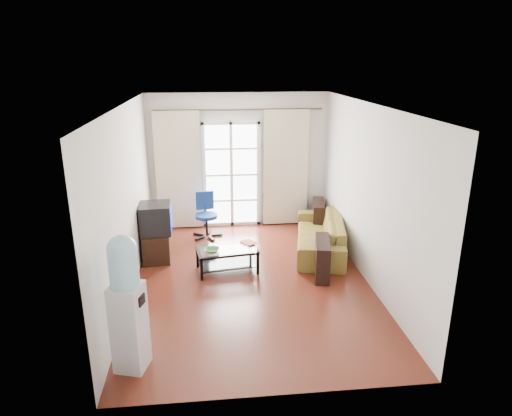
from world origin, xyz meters
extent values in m
plane|color=#5F2516|center=(0.00, 0.00, 0.00)|extent=(5.20, 5.20, 0.00)
plane|color=white|center=(0.00, 0.00, 2.70)|extent=(5.20, 5.20, 0.00)
cube|color=silver|center=(0.00, 2.60, 1.35)|extent=(3.60, 0.02, 2.70)
cube|color=silver|center=(0.00, -2.60, 1.35)|extent=(3.60, 0.02, 2.70)
cube|color=silver|center=(-1.80, 0.00, 1.35)|extent=(0.02, 5.20, 2.70)
cube|color=silver|center=(1.80, 0.00, 1.35)|extent=(0.02, 5.20, 2.70)
cube|color=white|center=(-0.15, 2.56, 1.07)|extent=(1.01, 0.02, 2.04)
cube|color=white|center=(-0.15, 2.54, 1.07)|extent=(1.16, 0.06, 2.15)
cylinder|color=#4C3F2D|center=(0.00, 2.50, 2.38)|extent=(3.30, 0.04, 0.04)
cube|color=beige|center=(-1.20, 2.48, 1.20)|extent=(0.90, 0.07, 2.35)
cube|color=beige|center=(0.95, 2.48, 1.20)|extent=(0.90, 0.07, 2.35)
cube|color=gray|center=(0.80, 2.50, 0.33)|extent=(0.64, 0.12, 0.64)
imported|color=olive|center=(1.36, 1.08, 0.30)|extent=(2.36, 1.61, 0.60)
cube|color=silver|center=(-0.36, 0.38, 0.39)|extent=(1.04, 0.69, 0.01)
cube|color=black|center=(-0.36, 0.38, 0.12)|extent=(0.97, 0.62, 0.01)
cube|color=black|center=(-0.77, 0.07, 0.19)|extent=(0.05, 0.05, 0.39)
cube|color=black|center=(0.13, 0.20, 0.19)|extent=(0.05, 0.05, 0.39)
cube|color=black|center=(-0.84, 0.56, 0.19)|extent=(0.05, 0.05, 0.39)
cube|color=black|center=(0.06, 0.69, 0.19)|extent=(0.05, 0.05, 0.39)
imported|color=#37995C|center=(-0.60, 0.27, 0.42)|extent=(0.32, 0.32, 0.06)
imported|color=#AF3C15|center=(-0.07, 0.51, 0.40)|extent=(0.42, 0.42, 0.02)
cube|color=black|center=(-0.57, 0.42, 0.40)|extent=(0.19, 0.08, 0.02)
cube|color=black|center=(-1.55, 0.99, 0.25)|extent=(0.49, 0.70, 0.50)
cube|color=black|center=(-1.53, 0.97, 0.75)|extent=(0.53, 0.58, 0.51)
cube|color=#0C19E5|center=(-1.27, 0.98, 0.75)|extent=(0.04, 0.44, 0.37)
cube|color=black|center=(-1.75, 0.95, 0.75)|extent=(0.17, 0.38, 0.33)
cylinder|color=black|center=(-0.68, 1.91, 0.22)|extent=(0.05, 0.05, 0.44)
cylinder|color=navy|center=(-0.68, 1.91, 0.43)|extent=(0.42, 0.42, 0.07)
cube|color=navy|center=(-0.70, 2.10, 0.69)|extent=(0.35, 0.09, 0.37)
cube|color=silver|center=(-1.53, -1.97, 0.51)|extent=(0.40, 0.40, 1.03)
cylinder|color=#8FC6DE|center=(-1.53, -1.97, 1.24)|extent=(0.31, 0.31, 0.41)
sphere|color=#8FC6DE|center=(-1.53, -1.97, 1.44)|extent=(0.31, 0.31, 0.31)
cube|color=black|center=(-1.37, -2.02, 0.87)|extent=(0.08, 0.14, 0.11)
camera|label=1|loc=(-0.61, -6.43, 3.32)|focal=32.00mm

